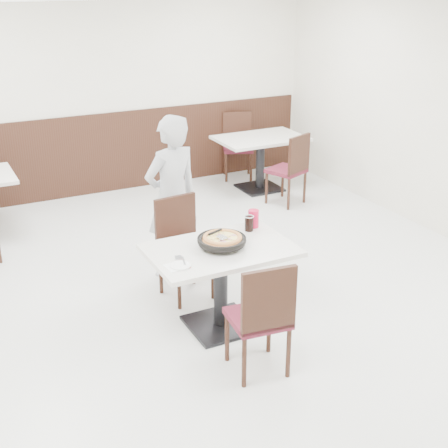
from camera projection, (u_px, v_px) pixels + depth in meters
name	position (u px, v px, depth m)	size (l,w,h in m)	color
floor	(220.00, 299.00, 5.90)	(7.00, 7.00, 0.00)	beige
wall_back	(103.00, 90.00, 8.26)	(6.00, 0.04, 2.80)	silver
wainscot_back	(108.00, 153.00, 8.57)	(5.90, 0.03, 1.10)	black
main_table	(221.00, 288.00, 5.31)	(1.20, 0.80, 0.75)	silver
chair_near	(258.00, 315.00, 4.70)	(0.42, 0.42, 0.95)	black
chair_far	(186.00, 250.00, 5.78)	(0.42, 0.42, 0.95)	black
trivet	(228.00, 245.00, 5.17)	(0.13, 0.13, 0.04)	black
pizza_pan	(222.00, 243.00, 5.16)	(0.39, 0.39, 0.01)	black
pizza	(222.00, 240.00, 5.18)	(0.36, 0.36, 0.02)	#C58142
pizza_server	(222.00, 237.00, 5.14)	(0.07, 0.09, 0.00)	white
napkin	(176.00, 266.00, 4.84)	(0.16, 0.16, 0.00)	white
side_plate	(180.00, 265.00, 4.84)	(0.16, 0.16, 0.01)	white
fork	(184.00, 261.00, 4.90)	(0.01, 0.15, 0.00)	white
cola_glass	(249.00, 224.00, 5.49)	(0.08, 0.08, 0.13)	black
red_cup	(253.00, 219.00, 5.56)	(0.10, 0.10, 0.16)	#BC0F34
diner_person	(172.00, 198.00, 6.09)	(0.60, 0.39, 1.64)	silver
bg_table_right	(260.00, 163.00, 8.71)	(1.20, 0.80, 0.75)	silver
bg_chair_right_near	(286.00, 169.00, 8.14)	(0.42, 0.42, 0.95)	black
bg_chair_right_far	(238.00, 147.00, 9.14)	(0.42, 0.42, 0.95)	black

